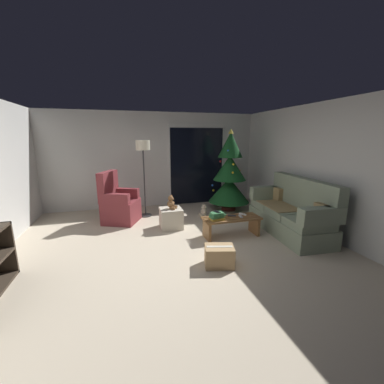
# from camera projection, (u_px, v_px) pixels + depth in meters

# --- Properties ---
(ground_plane) EXTENTS (7.00, 7.00, 0.00)m
(ground_plane) POSITION_uv_depth(u_px,v_px,m) (180.00, 253.00, 3.99)
(ground_plane) COLOR beige
(wall_back) EXTENTS (5.72, 0.12, 2.50)m
(wall_back) POSITION_uv_depth(u_px,v_px,m) (154.00, 160.00, 6.59)
(wall_back) COLOR silver
(wall_back) RESTS_ON ground
(wall_right) EXTENTS (0.12, 6.00, 2.50)m
(wall_right) POSITION_uv_depth(u_px,v_px,m) (332.00, 171.00, 4.47)
(wall_right) COLOR silver
(wall_right) RESTS_ON ground
(patio_door_frame) EXTENTS (1.60, 0.02, 2.20)m
(patio_door_frame) POSITION_uv_depth(u_px,v_px,m) (197.00, 165.00, 6.87)
(patio_door_frame) COLOR silver
(patio_door_frame) RESTS_ON ground
(patio_door_glass) EXTENTS (1.50, 0.02, 2.10)m
(patio_door_glass) POSITION_uv_depth(u_px,v_px,m) (197.00, 166.00, 6.86)
(patio_door_glass) COLOR black
(patio_door_glass) RESTS_ON ground
(couch) EXTENTS (0.90, 1.98, 1.08)m
(couch) POSITION_uv_depth(u_px,v_px,m) (291.00, 213.00, 4.80)
(couch) COLOR gray
(couch) RESTS_ON ground
(coffee_table) EXTENTS (1.10, 0.40, 0.37)m
(coffee_table) POSITION_uv_depth(u_px,v_px,m) (231.00, 223.00, 4.64)
(coffee_table) COLOR olive
(coffee_table) RESTS_ON ground
(remote_graphite) EXTENTS (0.16, 0.10, 0.02)m
(remote_graphite) POSITION_uv_depth(u_px,v_px,m) (232.00, 216.00, 4.67)
(remote_graphite) COLOR #333338
(remote_graphite) RESTS_ON coffee_table
(remote_silver) EXTENTS (0.07, 0.16, 0.02)m
(remote_silver) POSITION_uv_depth(u_px,v_px,m) (241.00, 216.00, 4.63)
(remote_silver) COLOR #ADADB2
(remote_silver) RESTS_ON coffee_table
(remote_white) EXTENTS (0.11, 0.16, 0.02)m
(remote_white) POSITION_uv_depth(u_px,v_px,m) (243.00, 214.00, 4.76)
(remote_white) COLOR silver
(remote_white) RESTS_ON coffee_table
(book_stack) EXTENTS (0.29, 0.21, 0.14)m
(book_stack) POSITION_uv_depth(u_px,v_px,m) (217.00, 216.00, 4.45)
(book_stack) COLOR #B79333
(book_stack) RESTS_ON coffee_table
(cell_phone) EXTENTS (0.11, 0.16, 0.01)m
(cell_phone) POSITION_uv_depth(u_px,v_px,m) (217.00, 212.00, 4.45)
(cell_phone) COLOR black
(cell_phone) RESTS_ON book_stack
(christmas_tree) EXTENTS (1.04, 1.04, 2.05)m
(christmas_tree) POSITION_uv_depth(u_px,v_px,m) (229.00, 175.00, 6.20)
(christmas_tree) COLOR #4C1E19
(christmas_tree) RESTS_ON ground
(armchair) EXTENTS (0.90, 0.90, 1.13)m
(armchair) POSITION_uv_depth(u_px,v_px,m) (119.00, 204.00, 5.40)
(armchair) COLOR maroon
(armchair) RESTS_ON ground
(floor_lamp) EXTENTS (0.32, 0.32, 1.78)m
(floor_lamp) POSITION_uv_depth(u_px,v_px,m) (143.00, 153.00, 5.57)
(floor_lamp) COLOR #2D2D30
(floor_lamp) RESTS_ON ground
(ottoman) EXTENTS (0.44, 0.44, 0.41)m
(ottoman) POSITION_uv_depth(u_px,v_px,m) (171.00, 218.00, 5.08)
(ottoman) COLOR beige
(ottoman) RESTS_ON ground
(teddy_bear_chestnut) EXTENTS (0.22, 0.21, 0.29)m
(teddy_bear_chestnut) POSITION_uv_depth(u_px,v_px,m) (171.00, 203.00, 5.00)
(teddy_bear_chestnut) COLOR brown
(teddy_bear_chestnut) RESTS_ON ottoman
(teddy_bear_cream_by_tree) EXTENTS (0.21, 0.20, 0.29)m
(teddy_bear_cream_by_tree) POSITION_uv_depth(u_px,v_px,m) (204.00, 211.00, 5.89)
(teddy_bear_cream_by_tree) COLOR beige
(teddy_bear_cream_by_tree) RESTS_ON ground
(cardboard_box_taped_mid_floor) EXTENTS (0.48, 0.40, 0.31)m
(cardboard_box_taped_mid_floor) POSITION_uv_depth(u_px,v_px,m) (219.00, 256.00, 3.57)
(cardboard_box_taped_mid_floor) COLOR tan
(cardboard_box_taped_mid_floor) RESTS_ON ground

